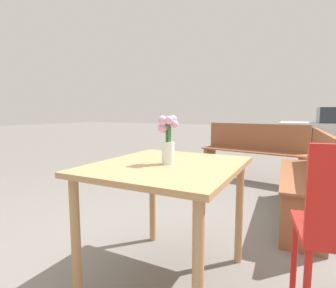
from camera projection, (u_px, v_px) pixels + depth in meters
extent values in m
plane|color=slate|center=(168.00, 279.00, 1.61)|extent=(40.00, 40.00, 0.00)
cube|color=tan|center=(168.00, 166.00, 1.53)|extent=(0.80, 0.92, 0.03)
cylinder|color=tan|center=(76.00, 242.00, 1.37)|extent=(0.05, 0.05, 0.70)
cylinder|color=tan|center=(198.00, 279.00, 1.07)|extent=(0.05, 0.05, 0.70)
cylinder|color=tan|center=(153.00, 198.00, 2.08)|extent=(0.05, 0.05, 0.70)
cylinder|color=tan|center=(239.00, 213.00, 1.77)|extent=(0.05, 0.05, 0.70)
cylinder|color=silver|center=(168.00, 153.00, 1.51)|extent=(0.08, 0.08, 0.13)
cylinder|color=silver|center=(168.00, 157.00, 1.51)|extent=(0.07, 0.07, 0.07)
cylinder|color=#337038|center=(171.00, 145.00, 1.50)|extent=(0.01, 0.01, 0.21)
sphere|color=#CC99C6|center=(174.00, 124.00, 1.47)|extent=(0.05, 0.05, 0.05)
cylinder|color=#337038|center=(169.00, 142.00, 1.50)|extent=(0.01, 0.01, 0.23)
sphere|color=#CC99C6|center=(173.00, 119.00, 1.49)|extent=(0.05, 0.05, 0.05)
cylinder|color=#337038|center=(168.00, 144.00, 1.51)|extent=(0.01, 0.01, 0.21)
sphere|color=#CC99C6|center=(169.00, 122.00, 1.52)|extent=(0.06, 0.06, 0.06)
cylinder|color=#337038|center=(166.00, 147.00, 1.50)|extent=(0.01, 0.01, 0.18)
sphere|color=#CC99C6|center=(163.00, 128.00, 1.50)|extent=(0.06, 0.06, 0.06)
cylinder|color=#337038|center=(166.00, 143.00, 1.49)|extent=(0.01, 0.01, 0.22)
sphere|color=#CC99C6|center=(163.00, 120.00, 1.47)|extent=(0.05, 0.05, 0.05)
cylinder|color=#337038|center=(169.00, 143.00, 1.48)|extent=(0.01, 0.01, 0.23)
sphere|color=#CC99C6|center=(169.00, 120.00, 1.45)|extent=(0.05, 0.05, 0.05)
cylinder|color=red|center=(294.00, 256.00, 1.47)|extent=(0.03, 0.03, 0.45)
cube|color=brown|center=(252.00, 151.00, 3.99)|extent=(1.58, 0.62, 0.02)
cube|color=brown|center=(256.00, 136.00, 4.10)|extent=(1.53, 0.30, 0.40)
cube|color=brown|center=(302.00, 172.00, 3.60)|extent=(0.11, 0.33, 0.43)
cube|color=brown|center=(210.00, 160.00, 4.45)|extent=(0.11, 0.33, 0.43)
cube|color=brown|center=(301.00, 174.00, 2.51)|extent=(0.44, 1.54, 0.02)
cube|color=brown|center=(321.00, 153.00, 2.42)|extent=(0.12, 1.52, 0.40)
cube|color=brown|center=(304.00, 224.00, 1.90)|extent=(0.33, 0.08, 0.43)
cube|color=brown|center=(297.00, 180.00, 3.17)|extent=(0.33, 0.08, 0.43)
cylinder|color=black|center=(309.00, 134.00, 8.68)|extent=(0.60, 0.19, 0.60)
cylinder|color=black|center=(312.00, 139.00, 7.27)|extent=(0.60, 0.19, 0.60)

